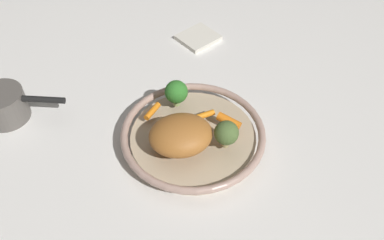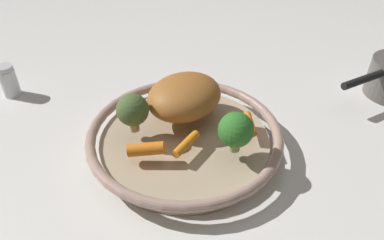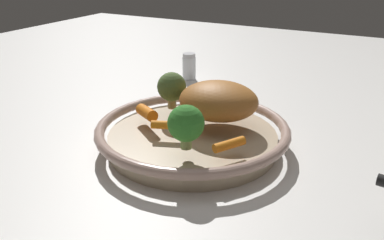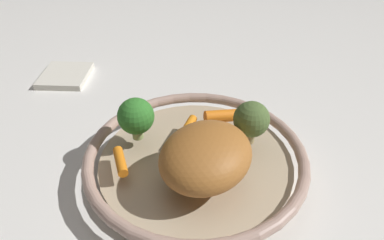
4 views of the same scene
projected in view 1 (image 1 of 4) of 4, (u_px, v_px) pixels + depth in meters
The scene contains 10 objects.
ground_plane at pixel (193, 143), 1.05m from camera, with size 2.49×2.49×0.00m, color silver.
serving_bowl at pixel (193, 136), 1.03m from camera, with size 0.36×0.36×0.05m.
roast_chicken_piece at pixel (181, 135), 0.96m from camera, with size 0.15×0.12×0.07m, color #A3622A.
baby_carrot_center at pixel (202, 116), 1.04m from camera, with size 0.01×0.01×0.06m, color orange.
baby_carrot_left at pixel (152, 111), 1.05m from camera, with size 0.02×0.02×0.06m, color orange.
baby_carrot_back at pixel (229, 121), 1.02m from camera, with size 0.02×0.02×0.06m, color orange.
broccoli_floret_large at pixel (176, 92), 1.04m from camera, with size 0.06×0.06×0.07m.
broccoli_floret_mid at pixel (226, 133), 0.95m from camera, with size 0.06×0.06×0.07m.
saucepan at pixel (4, 105), 1.08m from camera, with size 0.23×0.12×0.08m.
dish_towel at pixel (198, 38), 1.34m from camera, with size 0.12×0.11×0.01m, color silver.
Camera 1 is at (-0.03, -0.67, 0.80)m, focal length 39.07 mm.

